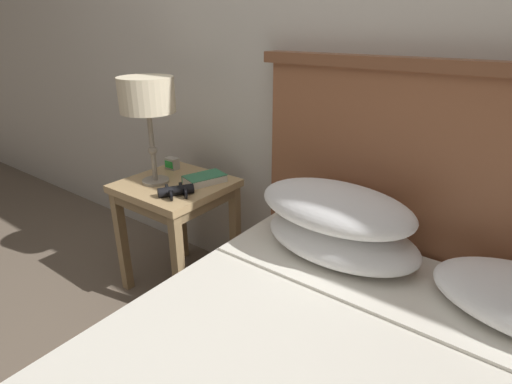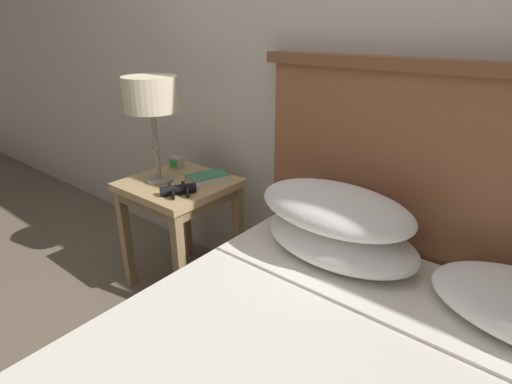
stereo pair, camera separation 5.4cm
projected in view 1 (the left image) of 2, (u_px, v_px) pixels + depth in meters
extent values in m
cube|color=beige|center=(312.00, 25.00, 1.64)|extent=(8.00, 0.06, 2.60)
cube|color=tan|center=(175.00, 186.00, 1.95)|extent=(0.49, 0.47, 0.04)
cube|color=#917650|center=(176.00, 194.00, 1.97)|extent=(0.46, 0.44, 0.05)
cube|color=#A4865B|center=(122.00, 242.00, 2.04)|extent=(0.04, 0.04, 0.55)
cube|color=#A4865B|center=(179.00, 270.00, 1.81)|extent=(0.04, 0.04, 0.55)
cube|color=#A4865B|center=(180.00, 214.00, 2.33)|extent=(0.04, 0.04, 0.55)
cube|color=#A4865B|center=(235.00, 235.00, 2.10)|extent=(0.04, 0.04, 0.55)
cube|color=white|center=(414.00, 301.00, 1.29)|extent=(1.44, 0.28, 0.01)
cube|color=brown|center=(446.00, 232.00, 1.51)|extent=(1.57, 0.06, 1.15)
cube|color=brown|center=(481.00, 68.00, 1.27)|extent=(1.65, 0.10, 0.04)
ellipsoid|color=white|center=(340.00, 239.00, 1.52)|extent=(0.60, 0.36, 0.15)
ellipsoid|color=white|center=(335.00, 206.00, 1.49)|extent=(0.60, 0.36, 0.15)
cylinder|color=gray|center=(156.00, 181.00, 1.95)|extent=(0.13, 0.13, 0.01)
cylinder|color=gray|center=(152.00, 147.00, 1.88)|extent=(0.02, 0.02, 0.33)
sphere|color=gray|center=(153.00, 150.00, 1.89)|extent=(0.04, 0.04, 0.04)
cylinder|color=beige|center=(147.00, 95.00, 1.78)|extent=(0.25, 0.25, 0.16)
cube|color=silver|center=(205.00, 179.00, 1.94)|extent=(0.17, 0.21, 0.03)
cube|color=#337F56|center=(205.00, 175.00, 1.93)|extent=(0.17, 0.22, 0.00)
cube|color=#337F56|center=(199.00, 176.00, 1.98)|extent=(0.06, 0.18, 0.04)
cylinder|color=black|center=(169.00, 192.00, 1.78)|extent=(0.09, 0.10, 0.04)
cylinder|color=black|center=(171.00, 196.00, 1.74)|extent=(0.05, 0.03, 0.05)
cylinder|color=black|center=(167.00, 188.00, 1.82)|extent=(0.04, 0.03, 0.04)
cylinder|color=black|center=(183.00, 190.00, 1.80)|extent=(0.09, 0.10, 0.04)
cylinder|color=black|center=(185.00, 193.00, 1.76)|extent=(0.05, 0.03, 0.05)
cylinder|color=black|center=(181.00, 186.00, 1.84)|extent=(0.04, 0.03, 0.04)
cube|color=black|center=(176.00, 189.00, 1.79)|extent=(0.07, 0.06, 0.01)
cylinder|color=black|center=(176.00, 188.00, 1.79)|extent=(0.02, 0.02, 0.02)
cube|color=#B7B2A8|center=(172.00, 163.00, 2.12)|extent=(0.07, 0.04, 0.06)
cube|color=green|center=(169.00, 165.00, 2.10)|extent=(0.06, 0.00, 0.04)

